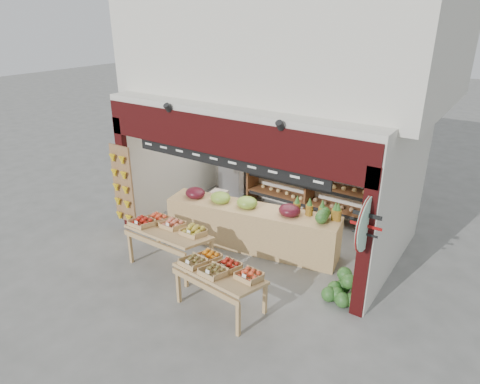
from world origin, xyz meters
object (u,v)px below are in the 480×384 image
object	(u,v)px
refrigerator	(236,167)
watermelon_pile	(345,291)
display_table_left	(167,228)
display_table_right	(219,270)
back_shelving	(311,167)
cardboard_stack	(227,208)
mid_counter	(251,226)

from	to	relation	value
refrigerator	watermelon_pile	distance (m)	5.00
refrigerator	display_table_left	world-z (taller)	refrigerator
display_table_right	watermelon_pile	bearing A→B (deg)	38.28
back_shelving	watermelon_pile	world-z (taller)	back_shelving
cardboard_stack	watermelon_pile	size ratio (longest dim) A/B	1.40
back_shelving	display_table_right	xyz separation A→B (m)	(0.29, -4.10, -0.55)
refrigerator	display_table_left	xyz separation A→B (m)	(0.77, -3.49, -0.09)
back_shelving	mid_counter	size ratio (longest dim) A/B	0.88
display_table_right	watermelon_pile	size ratio (longest dim) A/B	2.12
refrigerator	mid_counter	size ratio (longest dim) A/B	0.45
back_shelving	refrigerator	bearing A→B (deg)	-178.47
mid_counter	back_shelving	bearing A→B (deg)	80.56
display_table_left	watermelon_pile	world-z (taller)	display_table_left
display_table_left	cardboard_stack	bearing A→B (deg)	95.79
watermelon_pile	cardboard_stack	bearing A→B (deg)	157.14
back_shelving	cardboard_stack	xyz separation A→B (m)	(-1.62, -1.19, -1.03)
refrigerator	watermelon_pile	world-z (taller)	refrigerator
back_shelving	mid_counter	xyz separation A→B (m)	(-0.35, -2.10, -0.77)
display_table_right	refrigerator	bearing A→B (deg)	121.12
watermelon_pile	refrigerator	bearing A→B (deg)	147.37
cardboard_stack	display_table_left	world-z (taller)	display_table_left
display_table_left	refrigerator	bearing A→B (deg)	102.36
cardboard_stack	display_table_right	world-z (taller)	display_table_right
refrigerator	mid_counter	xyz separation A→B (m)	(1.80, -2.05, -0.35)
refrigerator	back_shelving	bearing A→B (deg)	-13.53
display_table_left	display_table_right	world-z (taller)	display_table_left
display_table_left	watermelon_pile	bearing A→B (deg)	13.55
refrigerator	cardboard_stack	bearing A→B (deg)	-80.17
mid_counter	display_table_right	xyz separation A→B (m)	(0.64, -1.99, 0.22)
back_shelving	cardboard_stack	world-z (taller)	back_shelving
mid_counter	display_table_left	xyz separation A→B (m)	(-1.03, -1.45, 0.26)
refrigerator	display_table_right	bearing A→B (deg)	-73.93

